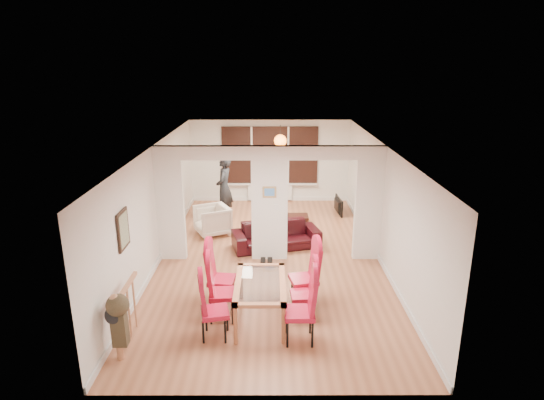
{
  "coord_description": "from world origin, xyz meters",
  "views": [
    {
      "loc": [
        0.04,
        -9.6,
        4.33
      ],
      "look_at": [
        0.06,
        0.6,
        1.2
      ],
      "focal_mm": 30.0,
      "sensor_mm": 36.0,
      "label": 1
    }
  ],
  "objects_px": {
    "armchair": "(212,220)",
    "bowl": "(285,215)",
    "dining_chair_lb": "(222,289)",
    "television": "(336,206)",
    "sofa": "(276,235)",
    "dining_table": "(260,301)",
    "dining_chair_lc": "(222,275)",
    "bottle": "(282,210)",
    "person": "(224,188)",
    "coffee_table": "(290,219)",
    "dining_chair_rb": "(303,291)",
    "dining_chair_ra": "(300,308)",
    "dining_chair_rc": "(304,275)",
    "dining_chair_la": "(215,307)"
  },
  "relations": [
    {
      "from": "armchair",
      "to": "dining_chair_la",
      "type": "bearing_deg",
      "value": -18.24
    },
    {
      "from": "dining_chair_rb",
      "to": "television",
      "type": "height_order",
      "value": "dining_chair_rb"
    },
    {
      "from": "dining_chair_lc",
      "to": "dining_chair_rc",
      "type": "height_order",
      "value": "dining_chair_rc"
    },
    {
      "from": "person",
      "to": "bottle",
      "type": "relative_size",
      "value": 6.3
    },
    {
      "from": "dining_chair_lb",
      "to": "bowl",
      "type": "height_order",
      "value": "dining_chair_lb"
    },
    {
      "from": "dining_chair_la",
      "to": "coffee_table",
      "type": "xyz_separation_m",
      "value": [
        1.45,
        5.46,
        -0.43
      ]
    },
    {
      "from": "dining_table",
      "to": "armchair",
      "type": "distance_m",
      "value": 4.32
    },
    {
      "from": "dining_chair_la",
      "to": "dining_chair_ra",
      "type": "height_order",
      "value": "dining_chair_ra"
    },
    {
      "from": "dining_chair_ra",
      "to": "dining_chair_rc",
      "type": "distance_m",
      "value": 1.16
    },
    {
      "from": "dining_chair_lc",
      "to": "bottle",
      "type": "height_order",
      "value": "dining_chair_lc"
    },
    {
      "from": "television",
      "to": "sofa",
      "type": "bearing_deg",
      "value": 140.02
    },
    {
      "from": "dining_chair_lc",
      "to": "dining_chair_ra",
      "type": "distance_m",
      "value": 1.78
    },
    {
      "from": "dining_chair_ra",
      "to": "dining_chair_rc",
      "type": "bearing_deg",
      "value": 83.37
    },
    {
      "from": "person",
      "to": "dining_chair_rc",
      "type": "bearing_deg",
      "value": 29.09
    },
    {
      "from": "dining_table",
      "to": "dining_chair_lc",
      "type": "bearing_deg",
      "value": 143.78
    },
    {
      "from": "dining_chair_lc",
      "to": "coffee_table",
      "type": "bearing_deg",
      "value": 78.21
    },
    {
      "from": "dining_chair_la",
      "to": "dining_chair_rc",
      "type": "distance_m",
      "value": 1.83
    },
    {
      "from": "dining_chair_lb",
      "to": "sofa",
      "type": "distance_m",
      "value": 3.35
    },
    {
      "from": "dining_table",
      "to": "armchair",
      "type": "xyz_separation_m",
      "value": [
        -1.34,
        4.11,
        0.02
      ]
    },
    {
      "from": "bottle",
      "to": "television",
      "type": "bearing_deg",
      "value": 25.0
    },
    {
      "from": "dining_chair_lb",
      "to": "armchair",
      "type": "xyz_separation_m",
      "value": [
        -0.69,
        4.07,
        -0.19
      ]
    },
    {
      "from": "dining_chair_la",
      "to": "dining_chair_lb",
      "type": "height_order",
      "value": "dining_chair_lb"
    },
    {
      "from": "sofa",
      "to": "dining_chair_la",
      "type": "bearing_deg",
      "value": -119.71
    },
    {
      "from": "person",
      "to": "bottle",
      "type": "xyz_separation_m",
      "value": [
        1.6,
        -0.25,
        -0.56
      ]
    },
    {
      "from": "coffee_table",
      "to": "dining_chair_lb",
      "type": "bearing_deg",
      "value": -105.78
    },
    {
      "from": "dining_chair_rc",
      "to": "sofa",
      "type": "xyz_separation_m",
      "value": [
        -0.47,
        2.7,
        -0.29
      ]
    },
    {
      "from": "dining_chair_rc",
      "to": "sofa",
      "type": "distance_m",
      "value": 2.76
    },
    {
      "from": "television",
      "to": "coffee_table",
      "type": "height_order",
      "value": "television"
    },
    {
      "from": "coffee_table",
      "to": "bottle",
      "type": "xyz_separation_m",
      "value": [
        -0.25,
        0.08,
        0.26
      ]
    },
    {
      "from": "coffee_table",
      "to": "dining_chair_rb",
      "type": "bearing_deg",
      "value": -89.85
    },
    {
      "from": "dining_table",
      "to": "dining_chair_rc",
      "type": "xyz_separation_m",
      "value": [
        0.78,
        0.53,
        0.23
      ]
    },
    {
      "from": "armchair",
      "to": "bowl",
      "type": "xyz_separation_m",
      "value": [
        1.91,
        0.79,
        -0.13
      ]
    },
    {
      "from": "dining_chair_lc",
      "to": "dining_chair_rc",
      "type": "distance_m",
      "value": 1.5
    },
    {
      "from": "armchair",
      "to": "bottle",
      "type": "bearing_deg",
      "value": 90.49
    },
    {
      "from": "dining_chair_rb",
      "to": "sofa",
      "type": "distance_m",
      "value": 3.22
    },
    {
      "from": "sofa",
      "to": "dining_chair_rc",
      "type": "bearing_deg",
      "value": -94.53
    },
    {
      "from": "dining_table",
      "to": "coffee_table",
      "type": "distance_m",
      "value": 4.99
    },
    {
      "from": "dining_chair_ra",
      "to": "person",
      "type": "bearing_deg",
      "value": 107.06
    },
    {
      "from": "coffee_table",
      "to": "dining_chair_lc",
      "type": "bearing_deg",
      "value": -108.14
    },
    {
      "from": "dining_chair_ra",
      "to": "television",
      "type": "xyz_separation_m",
      "value": [
        1.46,
        6.39,
        -0.34
      ]
    },
    {
      "from": "dining_chair_rc",
      "to": "coffee_table",
      "type": "xyz_separation_m",
      "value": [
        -0.05,
        4.4,
        -0.48
      ]
    },
    {
      "from": "dining_chair_rb",
      "to": "dining_chair_rc",
      "type": "relative_size",
      "value": 0.88
    },
    {
      "from": "person",
      "to": "dining_chair_la",
      "type": "bearing_deg",
      "value": 11.17
    },
    {
      "from": "dining_table",
      "to": "television",
      "type": "bearing_deg",
      "value": 69.99
    },
    {
      "from": "dining_chair_rb",
      "to": "bottle",
      "type": "height_order",
      "value": "dining_chair_rb"
    },
    {
      "from": "person",
      "to": "coffee_table",
      "type": "distance_m",
      "value": 2.05
    },
    {
      "from": "bowl",
      "to": "bottle",
      "type": "bearing_deg",
      "value": 129.24
    },
    {
      "from": "person",
      "to": "coffee_table",
      "type": "bearing_deg",
      "value": 86.94
    },
    {
      "from": "bottle",
      "to": "person",
      "type": "bearing_deg",
      "value": 171.08
    },
    {
      "from": "dining_chair_la",
      "to": "coffee_table",
      "type": "bearing_deg",
      "value": 63.07
    }
  ]
}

